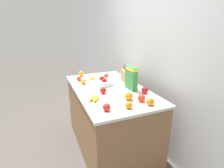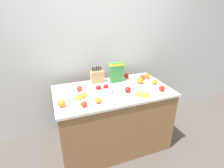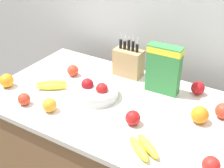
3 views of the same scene
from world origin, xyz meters
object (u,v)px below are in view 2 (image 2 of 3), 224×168
(banana_bunch_right, at_px, (81,96))
(fruit_bowl, at_px, (102,90))
(orange_near_bowl, at_px, (140,81))
(orange_mid_left, at_px, (98,100))
(apple_rear, at_px, (162,88))
(apple_middle, at_px, (128,90))
(banana_bunch_left, at_px, (143,94))
(orange_back_center, at_px, (155,82))
(apple_near_bananas, at_px, (79,88))
(orange_mid_right, at_px, (147,76))
(orange_front_right, at_px, (61,103))
(apple_leftmost, at_px, (126,76))
(knife_block, at_px, (97,76))
(apple_by_knife_block, at_px, (142,78))
(cereal_box, at_px, (117,71))
(apple_rightmost, at_px, (84,104))

(banana_bunch_right, bearing_deg, fruit_bowl, 10.74)
(orange_near_bowl, distance_m, orange_mid_left, 0.77)
(apple_rear, height_order, apple_middle, apple_middle)
(apple_rear, bearing_deg, banana_bunch_left, -173.82)
(banana_bunch_right, bearing_deg, orange_back_center, 1.87)
(apple_near_bananas, height_order, orange_mid_right, orange_mid_right)
(fruit_bowl, xyz_separation_m, orange_front_right, (-0.51, -0.18, 0.01))
(apple_near_bananas, bearing_deg, orange_mid_right, 4.11)
(banana_bunch_left, xyz_separation_m, apple_leftmost, (0.05, 0.59, 0.02))
(knife_block, height_order, orange_front_right, knife_block)
(fruit_bowl, height_order, apple_leftmost, fruit_bowl)
(apple_near_bananas, relative_size, apple_leftmost, 0.93)
(knife_block, height_order, apple_middle, knife_block)
(apple_near_bananas, bearing_deg, orange_back_center, -8.66)
(orange_back_center, relative_size, orange_near_bowl, 0.80)
(fruit_bowl, bearing_deg, apple_middle, -21.02)
(knife_block, bearing_deg, apple_by_knife_block, -13.49)
(banana_bunch_left, relative_size, orange_mid_left, 2.52)
(banana_bunch_right, bearing_deg, orange_near_bowl, 8.36)
(apple_rear, bearing_deg, orange_mid_left, -179.31)
(knife_block, relative_size, apple_near_bananas, 3.72)
(cereal_box, height_order, banana_bunch_left, cereal_box)
(banana_bunch_left, xyz_separation_m, orange_mid_left, (-0.56, 0.02, 0.02))
(apple_by_knife_block, relative_size, apple_near_bananas, 1.12)
(apple_middle, height_order, orange_back_center, apple_middle)
(apple_rightmost, distance_m, apple_leftmost, 0.98)
(banana_bunch_left, bearing_deg, apple_leftmost, 84.97)
(apple_rightmost, height_order, orange_near_bowl, orange_near_bowl)
(orange_mid_left, bearing_deg, banana_bunch_left, -2.16)
(apple_by_knife_block, bearing_deg, apple_rear, -82.30)
(orange_mid_right, bearing_deg, apple_middle, -145.58)
(knife_block, xyz_separation_m, fruit_bowl, (-0.03, -0.33, -0.05))
(knife_block, bearing_deg, orange_mid_right, -8.89)
(banana_bunch_left, xyz_separation_m, orange_front_right, (-0.94, 0.08, 0.02))
(cereal_box, relative_size, apple_leftmost, 3.64)
(orange_back_center, distance_m, orange_mid_right, 0.23)
(orange_back_center, bearing_deg, banana_bunch_right, -178.13)
(apple_rear, height_order, orange_near_bowl, orange_near_bowl)
(cereal_box, relative_size, banana_bunch_left, 1.49)
(banana_bunch_right, relative_size, orange_front_right, 2.43)
(apple_rightmost, bearing_deg, apple_by_knife_block, 24.74)
(knife_block, xyz_separation_m, cereal_box, (0.27, -0.07, 0.07))
(fruit_bowl, xyz_separation_m, apple_by_knife_block, (0.66, 0.17, 0.01))
(fruit_bowl, bearing_deg, apple_rightmost, -137.42)
(apple_leftmost, distance_m, orange_front_right, 1.12)
(orange_mid_right, bearing_deg, apple_near_bananas, -175.89)
(cereal_box, bearing_deg, orange_back_center, -32.68)
(banana_bunch_left, bearing_deg, orange_near_bowl, 66.75)
(apple_rear, height_order, orange_front_right, orange_front_right)
(banana_bunch_left, bearing_deg, cereal_box, 104.68)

